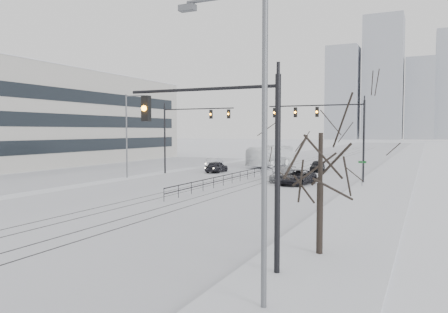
# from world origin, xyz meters

# --- Properties ---
(road) EXTENTS (22.00, 260.00, 0.02)m
(road) POSITION_xyz_m (0.00, 60.00, 0.01)
(road) COLOR silver
(road) RESTS_ON ground
(sidewalk_east) EXTENTS (5.00, 260.00, 0.16)m
(sidewalk_east) POSITION_xyz_m (13.50, 60.00, 0.08)
(sidewalk_east) COLOR silver
(sidewalk_east) RESTS_ON ground
(curb) EXTENTS (0.10, 260.00, 0.12)m
(curb) POSITION_xyz_m (11.05, 60.00, 0.06)
(curb) COLOR gray
(curb) RESTS_ON ground
(parking_strip) EXTENTS (14.00, 60.00, 0.03)m
(parking_strip) POSITION_xyz_m (-20.00, 35.00, 0.01)
(parking_strip) COLOR silver
(parking_strip) RESTS_ON ground
(tram_rails) EXTENTS (5.30, 180.00, 0.01)m
(tram_rails) POSITION_xyz_m (-0.00, 40.00, 0.02)
(tram_rails) COLOR black
(tram_rails) RESTS_ON ground
(office_building) EXTENTS (20.20, 62.20, 14.11)m
(office_building) POSITION_xyz_m (-37.97, 35.00, 7.06)
(office_building) COLOR #B1AEA7
(office_building) RESTS_ON ground
(skyline) EXTENTS (96.00, 48.00, 72.00)m
(skyline) POSITION_xyz_m (5.02, 273.63, 30.65)
(skyline) COLOR #969BA5
(skyline) RESTS_ON ground
(traffic_mast_near) EXTENTS (6.10, 0.37, 7.00)m
(traffic_mast_near) POSITION_xyz_m (10.79, 6.00, 4.56)
(traffic_mast_near) COLOR black
(traffic_mast_near) RESTS_ON ground
(traffic_mast_ne) EXTENTS (9.60, 0.37, 8.00)m
(traffic_mast_ne) POSITION_xyz_m (8.15, 34.99, 5.76)
(traffic_mast_ne) COLOR black
(traffic_mast_ne) RESTS_ON ground
(traffic_mast_nw) EXTENTS (9.10, 0.37, 8.00)m
(traffic_mast_nw) POSITION_xyz_m (-8.52, 36.00, 5.57)
(traffic_mast_nw) COLOR black
(traffic_mast_nw) RESTS_ON ground
(street_light_east) EXTENTS (2.73, 0.25, 9.00)m
(street_light_east) POSITION_xyz_m (12.70, 3.00, 5.21)
(street_light_east) COLOR #595B60
(street_light_east) RESTS_ON ground
(street_light_west) EXTENTS (2.73, 0.25, 9.00)m
(street_light_west) POSITION_xyz_m (-12.20, 30.00, 5.21)
(street_light_west) COLOR #595B60
(street_light_west) RESTS_ON ground
(bare_tree) EXTENTS (4.40, 4.40, 6.10)m
(bare_tree) POSITION_xyz_m (13.20, 9.00, 4.49)
(bare_tree) COLOR black
(bare_tree) RESTS_ON ground
(median_fence) EXTENTS (0.06, 24.00, 1.00)m
(median_fence) POSITION_xyz_m (0.00, 30.00, 0.53)
(median_fence) COLOR black
(median_fence) RESTS_ON ground
(street_sign) EXTENTS (0.70, 0.06, 2.40)m
(street_sign) POSITION_xyz_m (11.80, 32.00, 1.61)
(street_sign) COLOR #595B60
(street_sign) RESTS_ON ground
(sedan_sb_inner) EXTENTS (1.77, 4.12, 1.39)m
(sedan_sb_inner) POSITION_xyz_m (-6.23, 39.33, 0.69)
(sedan_sb_inner) COLOR black
(sedan_sb_inner) RESTS_ON ground
(sedan_sb_outer) EXTENTS (2.03, 4.29, 1.36)m
(sedan_sb_outer) POSITION_xyz_m (-9.58, 45.40, 0.68)
(sedan_sb_outer) COLOR silver
(sedan_sb_outer) RESTS_ON ground
(sedan_nb_front) EXTENTS (3.02, 5.26, 1.38)m
(sedan_nb_front) POSITION_xyz_m (5.92, 31.70, 0.69)
(sedan_nb_front) COLOR black
(sedan_nb_front) RESTS_ON ground
(sedan_nb_right) EXTENTS (2.21, 4.85, 1.38)m
(sedan_nb_right) POSITION_xyz_m (3.94, 33.70, 0.69)
(sedan_nb_right) COLOR #93959A
(sedan_nb_right) RESTS_ON ground
(sedan_nb_far) EXTENTS (2.23, 4.34, 1.41)m
(sedan_nb_far) POSITION_xyz_m (4.66, 45.65, 0.71)
(sedan_nb_far) COLOR black
(sedan_nb_far) RESTS_ON ground
(box_truck) EXTENTS (3.81, 10.73, 2.93)m
(box_truck) POSITION_xyz_m (-3.10, 50.56, 1.46)
(box_truck) COLOR white
(box_truck) RESTS_ON ground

